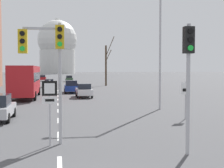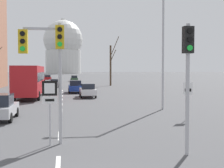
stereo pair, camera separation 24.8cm
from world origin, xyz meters
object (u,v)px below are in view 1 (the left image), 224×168
sedan_far_left (69,78)px  sedan_far_right (49,83)px  traffic_signal_centre_tall (47,53)px  sedan_distant_centre (84,90)px  speed_limit_sign (186,94)px  sedan_near_right (42,78)px  street_lamp_right (155,34)px  traffic_signal_near_right (188,64)px  sedan_mid_centre (71,87)px  city_bus (26,79)px  route_sign_post (50,101)px

sedan_far_left → sedan_far_right: bearing=-99.6°
traffic_signal_centre_tall → sedan_distant_centre: bearing=81.4°
speed_limit_sign → sedan_near_right: speed_limit_sign is taller
sedan_far_right → sedan_distant_centre: bearing=-78.3°
street_lamp_right → sedan_distant_centre: (-4.55, 11.47, -5.04)m
sedan_near_right → sedan_far_right: size_ratio=0.95×
sedan_far_left → traffic_signal_near_right: bearing=-88.6°
sedan_mid_centre → sedan_far_left: size_ratio=1.21×
traffic_signal_near_right → sedan_far_right: 45.56m
sedan_far_right → sedan_far_left: bearing=80.4°
sedan_near_right → city_bus: size_ratio=0.36×
speed_limit_sign → traffic_signal_near_right: bearing=-112.7°
street_lamp_right → city_bus: size_ratio=0.89×
street_lamp_right → city_bus: (-10.88, 11.73, -3.78)m
route_sign_post → sedan_far_left: size_ratio=0.71×
route_sign_post → street_lamp_right: street_lamp_right is taller
traffic_signal_centre_tall → sedan_mid_centre: (2.17, 28.86, -2.96)m
route_sign_post → street_lamp_right: size_ratio=0.28×
speed_limit_sign → street_lamp_right: bearing=95.2°
speed_limit_sign → sedan_distant_centre: speed_limit_sign is taller
speed_limit_sign → sedan_distant_centre: size_ratio=0.56×
route_sign_post → city_bus: size_ratio=0.25×
traffic_signal_near_right → sedan_near_right: (-8.72, 75.98, -2.47)m
speed_limit_sign → sedan_mid_centre: (-6.12, 23.55, -0.76)m
traffic_signal_near_right → route_sign_post: 5.63m
sedan_mid_centre → sedan_far_right: bearing=103.2°
traffic_signal_centre_tall → speed_limit_sign: traffic_signal_centre_tall is taller
sedan_near_right → sedan_far_left: (7.03, -4.69, -0.06)m
street_lamp_right → sedan_far_left: street_lamp_right is taller
street_lamp_right → sedan_distant_centre: bearing=111.6°
sedan_far_left → sedan_distant_centre: 47.13m
route_sign_post → city_bus: 22.45m
sedan_near_right → sedan_distant_centre: bearing=-82.4°
traffic_signal_near_right → route_sign_post: traffic_signal_near_right is taller
route_sign_post → sedan_near_right: (-3.74, 73.80, -1.00)m
traffic_signal_centre_tall → traffic_signal_near_right: traffic_signal_centre_tall is taller
city_bus → traffic_signal_centre_tall: bearing=-82.2°
speed_limit_sign → street_lamp_right: 6.53m
sedan_near_right → route_sign_post: bearing=-87.1°
sedan_far_right → sedan_mid_centre: bearing=-76.8°
sedan_near_right → sedan_far_left: bearing=-33.7°
route_sign_post → sedan_far_right: route_sign_post is taller
route_sign_post → sedan_far_right: (-1.14, 42.90, -1.09)m
traffic_signal_centre_tall → speed_limit_sign: (8.30, 5.31, -2.20)m
traffic_signal_centre_tall → sedan_near_right: (-3.65, 73.56, -2.95)m
sedan_mid_centre → sedan_distant_centre: (1.13, -7.13, -0.04)m
street_lamp_right → route_sign_post: bearing=-126.5°
sedan_far_right → sedan_distant_centre: (4.35, -20.93, 0.04)m
sedan_near_right → sedan_distant_centre: size_ratio=0.93×
route_sign_post → street_lamp_right: bearing=53.5°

